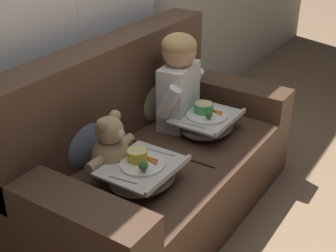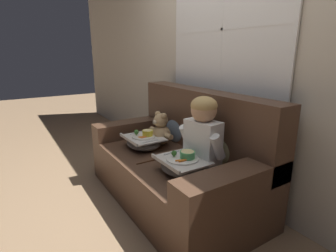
{
  "view_description": "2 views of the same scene",
  "coord_description": "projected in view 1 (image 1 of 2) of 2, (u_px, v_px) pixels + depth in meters",
  "views": [
    {
      "loc": [
        -1.87,
        -1.27,
        1.76
      ],
      "look_at": [
        0.02,
        -0.04,
        0.58
      ],
      "focal_mm": 50.0,
      "sensor_mm": 36.0,
      "label": 1
    },
    {
      "loc": [
        1.83,
        -1.2,
        1.32
      ],
      "look_at": [
        -0.08,
        0.01,
        0.69
      ],
      "focal_mm": 28.0,
      "sensor_mm": 36.0,
      "label": 2
    }
  ],
  "objects": [
    {
      "name": "child_figure",
      "position": [
        179.0,
        76.0,
        2.75
      ],
      "size": [
        0.42,
        0.22,
        0.58
      ],
      "color": "white",
      "rests_on": "couch"
    },
    {
      "name": "couch",
      "position": [
        149.0,
        159.0,
        2.69
      ],
      "size": [
        1.74,
        0.91,
        0.99
      ],
      "color": "#4C3323",
      "rests_on": "ground_plane"
    },
    {
      "name": "ground_plane",
      "position": [
        161.0,
        211.0,
        2.82
      ],
      "size": [
        14.0,
        14.0,
        0.0
      ],
      "primitive_type": "plane",
      "color": "#8E7051"
    },
    {
      "name": "throw_pillow_behind_teddy",
      "position": [
        82.0,
        134.0,
        2.43
      ],
      "size": [
        0.35,
        0.17,
        0.37
      ],
      "color": "slate",
      "rests_on": "couch"
    },
    {
      "name": "throw_pillow_behind_child",
      "position": [
        152.0,
        92.0,
        2.91
      ],
      "size": [
        0.36,
        0.17,
        0.37
      ],
      "color": "tan",
      "rests_on": "couch"
    },
    {
      "name": "teddy_bear",
      "position": [
        111.0,
        149.0,
        2.35
      ],
      "size": [
        0.36,
        0.25,
        0.33
      ],
      "color": "tan",
      "rests_on": "couch"
    },
    {
      "name": "lap_tray_child",
      "position": [
        206.0,
        123.0,
        2.77
      ],
      "size": [
        0.38,
        0.33,
        0.18
      ],
      "color": "slate",
      "rests_on": "child_figure"
    },
    {
      "name": "lap_tray_teddy",
      "position": [
        143.0,
        173.0,
        2.29
      ],
      "size": [
        0.39,
        0.33,
        0.18
      ],
      "color": "slate",
      "rests_on": "teddy_bear"
    }
  ]
}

